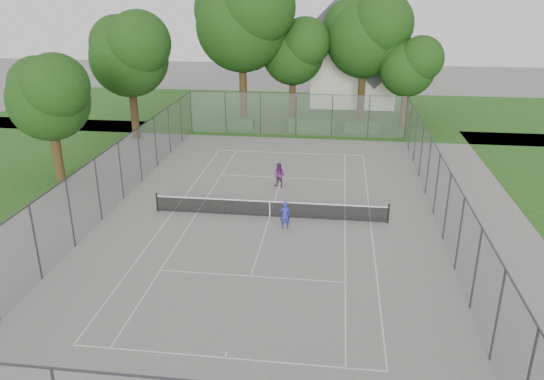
# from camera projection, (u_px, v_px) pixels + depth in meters

# --- Properties ---
(ground) EXTENTS (120.00, 120.00, 0.00)m
(ground) POSITION_uv_depth(u_px,v_px,m) (270.00, 217.00, 29.16)
(ground) COLOR slate
(ground) RESTS_ON ground
(grass_far) EXTENTS (60.00, 20.00, 0.00)m
(grass_far) POSITION_uv_depth(u_px,v_px,m) (303.00, 111.00, 53.18)
(grass_far) COLOR #224D16
(grass_far) RESTS_ON ground
(court_markings) EXTENTS (11.03, 23.83, 0.01)m
(court_markings) POSITION_uv_depth(u_px,v_px,m) (270.00, 217.00, 29.15)
(court_markings) COLOR silver
(court_markings) RESTS_ON ground
(tennis_net) EXTENTS (12.87, 0.10, 1.10)m
(tennis_net) POSITION_uv_depth(u_px,v_px,m) (270.00, 208.00, 28.97)
(tennis_net) COLOR black
(tennis_net) RESTS_ON ground
(perimeter_fence) EXTENTS (18.08, 34.08, 3.52)m
(perimeter_fence) POSITION_uv_depth(u_px,v_px,m) (270.00, 186.00, 28.50)
(perimeter_fence) COLOR #38383D
(perimeter_fence) RESTS_ON ground
(tree_far_left) EXTENTS (9.30, 8.49, 13.36)m
(tree_far_left) POSITION_uv_depth(u_px,v_px,m) (243.00, 18.00, 46.24)
(tree_far_left) COLOR #372614
(tree_far_left) RESTS_ON ground
(tree_far_midleft) EXTENTS (6.49, 5.93, 9.33)m
(tree_far_midleft) POSITION_uv_depth(u_px,v_px,m) (294.00, 49.00, 48.27)
(tree_far_midleft) COLOR #372614
(tree_far_midleft) RESTS_ON ground
(tree_far_midright) EXTENTS (7.95, 7.26, 11.43)m
(tree_far_midright) POSITION_uv_depth(u_px,v_px,m) (366.00, 33.00, 47.43)
(tree_far_midright) COLOR #372614
(tree_far_midright) RESTS_ON ground
(tree_far_right) EXTENTS (5.56, 5.07, 7.99)m
(tree_far_right) POSITION_uv_depth(u_px,v_px,m) (409.00, 64.00, 45.73)
(tree_far_right) COLOR #372614
(tree_far_right) RESTS_ON ground
(tree_side_back) EXTENTS (7.12, 6.50, 10.23)m
(tree_side_back) POSITION_uv_depth(u_px,v_px,m) (129.00, 51.00, 41.56)
(tree_side_back) COLOR #372614
(tree_side_back) RESTS_ON ground
(tree_side_front) EXTENTS (5.75, 5.25, 8.27)m
(tree_side_front) POSITION_uv_depth(u_px,v_px,m) (49.00, 94.00, 32.39)
(tree_side_front) COLOR #372614
(tree_side_front) RESTS_ON ground
(hedge_left) EXTENTS (3.74, 1.12, 0.94)m
(hedge_left) POSITION_uv_depth(u_px,v_px,m) (233.00, 123.00, 46.80)
(hedge_left) COLOR #1A4C18
(hedge_left) RESTS_ON ground
(hedge_mid) EXTENTS (3.88, 1.11, 1.22)m
(hedge_mid) POSITION_uv_depth(u_px,v_px,m) (311.00, 125.00, 45.46)
(hedge_mid) COLOR #1A4C18
(hedge_mid) RESTS_ON ground
(hedge_right) EXTENTS (2.99, 1.10, 0.90)m
(hedge_right) POSITION_uv_depth(u_px,v_px,m) (362.00, 127.00, 45.49)
(hedge_right) COLOR #1A4C18
(hedge_right) RESTS_ON ground
(house) EXTENTS (8.47, 6.56, 10.54)m
(house) POSITION_uv_depth(u_px,v_px,m) (353.00, 63.00, 55.12)
(house) COLOR white
(house) RESTS_ON ground
(girl_player) EXTENTS (0.63, 0.50, 1.51)m
(girl_player) POSITION_uv_depth(u_px,v_px,m) (285.00, 215.00, 27.54)
(girl_player) COLOR #2B30A3
(girl_player) RESTS_ON ground
(woman_player) EXTENTS (0.93, 0.85, 1.57)m
(woman_player) POSITION_uv_depth(u_px,v_px,m) (279.00, 175.00, 33.17)
(woman_player) COLOR #692369
(woman_player) RESTS_ON ground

